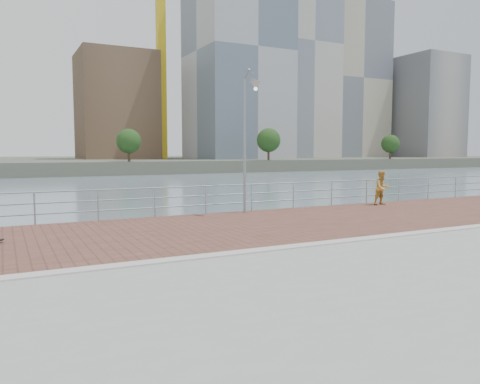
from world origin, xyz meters
name	(u,v)px	position (x,y,z in m)	size (l,w,h in m)	color
water	(276,327)	(0.00, 0.00, -2.00)	(400.00, 400.00, 0.00)	slate
seawall	(442,373)	(0.00, -5.00, -1.00)	(40.00, 24.00, 2.00)	gray
brick_lane	(217,228)	(0.00, 3.60, 0.01)	(40.00, 6.80, 0.02)	brown
curb	(276,249)	(0.00, 0.00, 0.03)	(40.00, 0.40, 0.06)	#B7B5AD
far_shore	(29,163)	(0.00, 122.50, -0.75)	(320.00, 95.00, 2.50)	#4C5142
guardrail	(181,198)	(0.00, 7.00, 0.69)	(39.06, 0.06, 1.13)	#8C9EA8
street_lamp	(249,116)	(2.49, 6.11, 3.79)	(0.39, 1.13, 5.34)	gray
bystander	(382,188)	(9.33, 6.09, 0.80)	(0.75, 0.59, 1.55)	gold
tower_crane	(150,23)	(27.36, 104.00, 33.50)	(47.00, 2.00, 50.70)	gold
skyline	(161,66)	(30.05, 104.64, 23.49)	(233.00, 41.00, 64.58)	#ADA38E
shoreline_trees	(117,141)	(12.80, 77.00, 4.28)	(144.27, 5.11, 6.81)	#473323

